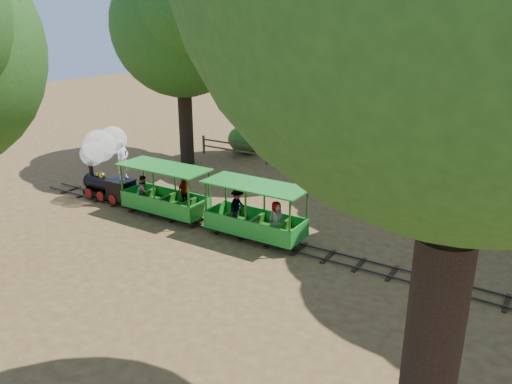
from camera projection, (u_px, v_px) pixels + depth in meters
The scene contains 10 objects.
ground at pixel (272, 243), 16.37m from camera, with size 90.00×90.00×0.00m, color olive.
track at pixel (272, 241), 16.35m from camera, with size 22.00×1.00×0.10m.
locomotive at pixel (104, 158), 19.76m from camera, with size 2.72×1.28×3.13m.
carriage_front at pixel (165, 196), 18.44m from camera, with size 3.49×1.47×1.81m.
carriage_rear at pixel (254, 216), 16.51m from camera, with size 3.49×1.43×1.81m.
oak_nw at pixel (182, 19), 23.24m from camera, with size 8.21×7.22×9.93m.
fence at pixel (361, 168), 22.58m from camera, with size 18.10×0.10×1.00m.
shrub_west at pixel (246, 140), 27.11m from camera, with size 2.18×1.68×1.51m, color #2D6B1E.
shrub_mid_w at pixel (397, 157), 22.90m from camera, with size 2.82×2.17×1.95m, color #2D6B1E.
shrub_mid_e at pixel (435, 168), 22.12m from camera, with size 2.06×1.58×1.43m, color #2D6B1E.
Camera 1 is at (7.47, -12.92, 6.95)m, focal length 35.00 mm.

